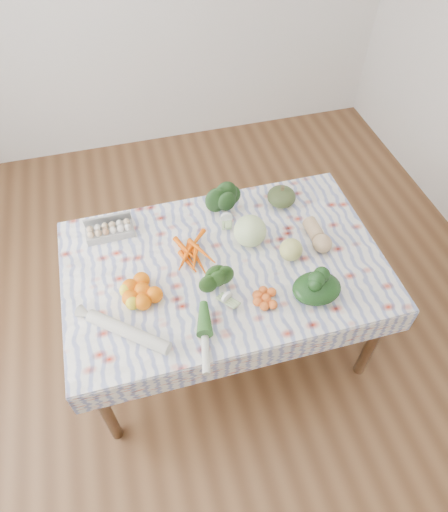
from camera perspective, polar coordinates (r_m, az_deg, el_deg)
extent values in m
plane|color=brown|center=(3.01, 0.00, -10.10)|extent=(4.50, 4.50, 0.00)
cube|color=brown|center=(2.40, 0.00, -1.38)|extent=(1.60, 1.00, 0.04)
cylinder|color=brown|center=(2.49, -14.63, -18.08)|extent=(0.06, 0.06, 0.71)
cylinder|color=brown|center=(2.72, 18.08, -10.08)|extent=(0.06, 0.06, 0.71)
cylinder|color=brown|center=(2.96, -16.30, -2.38)|extent=(0.06, 0.06, 0.71)
cylinder|color=brown|center=(3.15, 10.97, 3.18)|extent=(0.06, 0.06, 0.71)
cube|color=white|center=(2.38, 0.00, -0.99)|extent=(1.66, 1.06, 0.01)
cube|color=#A0A09B|center=(2.56, -14.07, 2.99)|extent=(0.26, 0.11, 0.07)
cube|color=#E85503|center=(2.39, -4.20, 0.17)|extent=(0.29, 0.27, 0.04)
ellipsoid|color=#1C3C17|center=(2.56, 0.13, 6.27)|extent=(0.20, 0.18, 0.16)
ellipsoid|color=#3F4D26|center=(2.67, 7.20, 7.38)|extent=(0.18, 0.18, 0.11)
sphere|color=#C5E094|center=(2.41, 3.27, 3.14)|extent=(0.23, 0.23, 0.17)
ellipsoid|color=tan|center=(2.49, 11.64, 2.64)|extent=(0.11, 0.23, 0.10)
cube|color=orange|center=(2.25, -10.19, -4.28)|extent=(0.35, 0.35, 0.09)
ellipsoid|color=#204516|center=(2.21, -0.54, -4.13)|extent=(0.20, 0.20, 0.11)
cube|color=orange|center=(2.23, 5.29, -5.22)|extent=(0.19, 0.19, 0.05)
sphere|color=#C5C767|center=(2.38, 8.37, 0.79)|extent=(0.16, 0.16, 0.12)
ellipsoid|color=black|center=(2.26, 11.50, -3.98)|extent=(0.27, 0.23, 0.11)
cylinder|color=beige|center=(2.15, -11.88, -9.26)|extent=(0.38, 0.33, 0.06)
cylinder|color=silver|center=(2.11, -2.39, -10.26)|extent=(0.11, 0.35, 0.04)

